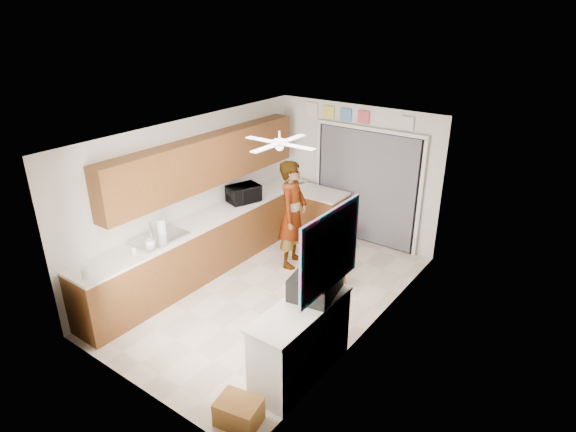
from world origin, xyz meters
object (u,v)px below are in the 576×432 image
Objects in this scene: microwave at (244,194)px; cup at (150,243)px; cardboard_box at (239,412)px; man at (293,214)px; dog at (336,241)px; paper_towel_roll at (162,228)px; suitcase at (316,283)px; navy_crate at (283,350)px.

microwave is 3.96× the size of cup.
cardboard_box is (2.52, -3.04, -0.95)m from microwave.
man is 2.85× the size of dog.
cup is 0.21× the size of dog.
cardboard_box is 0.71× the size of dog.
paper_towel_roll is at bearing 111.28° from cup.
microwave is at bearing 87.70° from paper_towel_roll.
cup reaches higher than dog.
suitcase is (2.53, 0.37, 0.08)m from cup.
cardboard_box is at bearing -77.29° from navy_crate.
navy_crate is at bearing 102.71° from cardboard_box.
paper_towel_roll is at bearing 170.51° from suitcase.
cup reaches higher than navy_crate.
cup reaches higher than cardboard_box.
microwave is at bearing 91.56° from cup.
suitcase is at bearing 87.01° from cardboard_box.
cardboard_box is 4.01m from dog.
suitcase is at bearing 0.94° from paper_towel_roll.
man is at bearing -95.93° from dog.
dog reaches higher than navy_crate.
paper_towel_roll is 0.79× the size of navy_crate.
microwave is 0.83× the size of dog.
cup is at bearing -176.43° from navy_crate.
dog is at bearing 60.02° from paper_towel_roll.
cardboard_box is at bearing -122.43° from microwave.
man is at bearing 122.50° from navy_crate.
cup is at bearing -90.53° from dog.
man is 1.07m from dog.
dog is at bearing 107.49° from navy_crate.
navy_crate is (-0.25, 1.11, -0.04)m from cardboard_box.
paper_towel_roll is at bearing 175.45° from navy_crate.
navy_crate is 2.53m from man.
suitcase is 1.63m from cardboard_box.
man reaches higher than cup.
dog is (1.35, 2.88, -0.74)m from cup.
paper_towel_roll is 0.42× the size of dog.
navy_crate is at bearing -112.49° from microwave.
cardboard_box reaches higher than navy_crate.
man is at bearing 66.84° from cup.
microwave is at bearing 139.59° from navy_crate.
microwave reaches higher than navy_crate.
suitcase is 0.35× the size of man.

